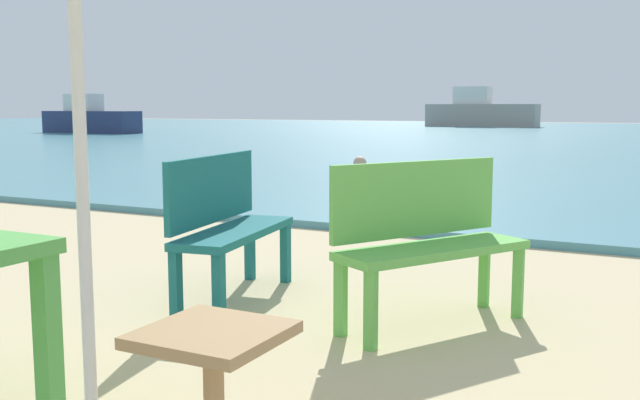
{
  "coord_description": "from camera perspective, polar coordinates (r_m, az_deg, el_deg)",
  "views": [
    {
      "loc": [
        1.87,
        -1.57,
        1.26
      ],
      "look_at": [
        -0.49,
        3.0,
        0.6
      ],
      "focal_mm": 40.61,
      "sensor_mm": 36.0,
      "label": 1
    }
  ],
  "objects": [
    {
      "name": "side_table_wood",
      "position": [
        2.5,
        -8.38,
        -14.08
      ],
      "size": [
        0.44,
        0.44,
        0.54
      ],
      "color": "#9E7A51",
      "rests_on": "ground_plane"
    },
    {
      "name": "bench_teal_center",
      "position": [
        4.77,
        -7.44,
        -1.43
      ],
      "size": [
        0.55,
        1.24,
        0.95
      ],
      "color": "#196066",
      "rests_on": "ground_plane"
    },
    {
      "name": "bench_green_left",
      "position": [
        4.24,
        8.36,
        -2.55
      ],
      "size": [
        0.91,
        1.22,
        0.95
      ],
      "color": "#60B24C",
      "rests_on": "ground_plane"
    },
    {
      "name": "swimmer_person",
      "position": [
        11.41,
        3.16,
        2.19
      ],
      "size": [
        0.34,
        0.34,
        0.41
      ],
      "color": "tan",
      "rests_on": "sea_water"
    },
    {
      "name": "boat_tanker",
      "position": [
        44.79,
        12.53,
        6.77
      ],
      "size": [
        6.54,
        1.78,
        2.38
      ],
      "color": "gray",
      "rests_on": "sea_water"
    },
    {
      "name": "boat_ferry",
      "position": [
        34.72,
        -17.65,
        6.11
      ],
      "size": [
        4.84,
        1.32,
        1.76
      ],
      "color": "navy",
      "rests_on": "sea_water"
    }
  ]
}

